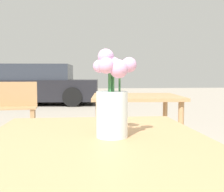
{
  "coord_description": "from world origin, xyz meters",
  "views": [
    {
      "loc": [
        -0.06,
        -0.93,
        0.95
      ],
      "look_at": [
        0.06,
        0.02,
        0.88
      ],
      "focal_mm": 45.0,
      "sensor_mm": 36.0,
      "label": 1
    }
  ],
  "objects_px": {
    "flower_vase": "(112,104)",
    "parked_car": "(38,85)",
    "table_back": "(136,108)",
    "table_front": "(97,168)"
  },
  "relations": [
    {
      "from": "flower_vase",
      "to": "table_back",
      "type": "relative_size",
      "value": 0.34
    },
    {
      "from": "table_front",
      "to": "table_back",
      "type": "relative_size",
      "value": 1.12
    },
    {
      "from": "table_front",
      "to": "parked_car",
      "type": "xyz_separation_m",
      "value": [
        -1.34,
        8.62,
        -0.01
      ]
    },
    {
      "from": "table_front",
      "to": "table_back",
      "type": "bearing_deg",
      "value": 73.71
    },
    {
      "from": "table_front",
      "to": "flower_vase",
      "type": "bearing_deg",
      "value": 21.1
    },
    {
      "from": "flower_vase",
      "to": "table_back",
      "type": "xyz_separation_m",
      "value": [
        0.45,
        1.7,
        -0.21
      ]
    },
    {
      "from": "flower_vase",
      "to": "parked_car",
      "type": "bearing_deg",
      "value": 99.25
    },
    {
      "from": "flower_vase",
      "to": "parked_car",
      "type": "height_order",
      "value": "parked_car"
    },
    {
      "from": "table_back",
      "to": "parked_car",
      "type": "relative_size",
      "value": 0.22
    },
    {
      "from": "table_front",
      "to": "table_back",
      "type": "xyz_separation_m",
      "value": [
        0.5,
        1.73,
        0.0
      ]
    }
  ]
}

